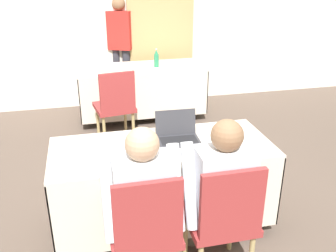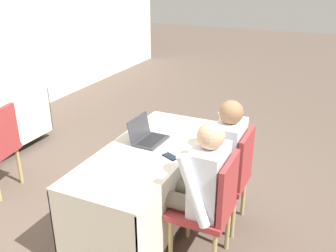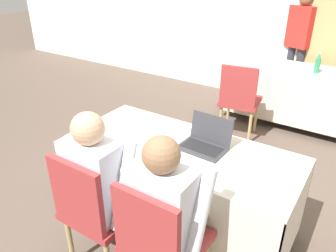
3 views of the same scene
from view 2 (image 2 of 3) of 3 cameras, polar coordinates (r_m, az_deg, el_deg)
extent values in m
plane|color=brown|center=(3.60, -2.86, -13.96)|extent=(24.00, 24.00, 0.00)
cube|color=beige|center=(3.22, -3.11, -3.70)|extent=(1.70, 0.72, 0.02)
cube|color=beige|center=(3.24, 2.66, -9.76)|extent=(1.70, 0.01, 0.60)
cube|color=beige|center=(3.53, -8.16, -7.05)|extent=(1.70, 0.01, 0.60)
cube|color=beige|center=(2.79, -11.41, -16.47)|extent=(0.01, 0.72, 0.60)
cube|color=beige|center=(4.05, 2.56, -2.72)|extent=(0.01, 0.72, 0.60)
cylinder|color=#333333|center=(3.57, -2.88, -13.24)|extent=(0.06, 0.06, 0.11)
cube|color=beige|center=(4.74, -24.24, -0.89)|extent=(1.70, 0.01, 0.60)
cube|color=beige|center=(5.51, -20.33, 2.96)|extent=(0.01, 0.72, 0.60)
cube|color=#333338|center=(3.34, -2.57, -2.29)|extent=(0.34, 0.22, 0.02)
cube|color=black|center=(3.34, -2.57, -2.13)|extent=(0.29, 0.16, 0.00)
cube|color=#333338|center=(3.35, -4.46, -0.18)|extent=(0.33, 0.06, 0.20)
cube|color=black|center=(3.35, -4.46, -0.18)|extent=(0.30, 0.05, 0.18)
cube|color=black|center=(3.08, 0.36, -4.69)|extent=(0.12, 0.16, 0.01)
cube|color=#192333|center=(3.08, 0.36, -4.60)|extent=(0.11, 0.14, 0.00)
cube|color=white|center=(3.00, -5.69, -5.69)|extent=(0.27, 0.33, 0.00)
cube|color=white|center=(3.65, -0.84, -0.19)|extent=(0.29, 0.35, 0.00)
cylinder|color=tan|center=(3.28, 3.03, -13.61)|extent=(0.04, 0.04, 0.42)
cylinder|color=tan|center=(3.03, 0.41, -17.24)|extent=(0.04, 0.04, 0.42)
cylinder|color=tan|center=(3.20, 9.10, -15.04)|extent=(0.04, 0.04, 0.42)
cube|color=#9E3333|center=(2.96, 5.06, -12.62)|extent=(0.44, 0.44, 0.05)
cube|color=#9E3333|center=(2.77, 9.17, -9.32)|extent=(0.40, 0.04, 0.45)
cylinder|color=tan|center=(3.68, 6.06, -9.24)|extent=(0.04, 0.04, 0.42)
cylinder|color=tan|center=(3.40, 4.06, -12.15)|extent=(0.04, 0.04, 0.42)
cylinder|color=tan|center=(3.60, 11.43, -10.37)|extent=(0.04, 0.04, 0.42)
cylinder|color=tan|center=(3.32, 9.90, -13.47)|extent=(0.04, 0.04, 0.42)
cube|color=#9E3333|center=(3.37, 8.08, -7.94)|extent=(0.44, 0.44, 0.05)
cube|color=#9E3333|center=(3.21, 11.75, -4.80)|extent=(0.40, 0.04, 0.45)
cylinder|color=tan|center=(4.32, -21.71, -5.65)|extent=(0.04, 0.04, 0.42)
cube|color=#9E3333|center=(3.99, -23.92, -0.69)|extent=(0.41, 0.10, 0.45)
cylinder|color=#665B4C|center=(3.02, 3.36, -9.74)|extent=(0.13, 0.42, 0.13)
cylinder|color=#665B4C|center=(2.88, 2.01, -11.52)|extent=(0.13, 0.42, 0.13)
cylinder|color=#665B4C|center=(3.24, 0.20, -13.50)|extent=(0.10, 0.10, 0.47)
cylinder|color=#665B4C|center=(3.11, -1.23, -15.28)|extent=(0.10, 0.10, 0.47)
cube|color=silver|center=(2.79, 6.23, -8.08)|extent=(0.36, 0.22, 0.52)
cylinder|color=silver|center=(2.97, 6.84, -5.88)|extent=(0.08, 0.26, 0.54)
cylinder|color=silver|center=(2.63, 3.88, -9.93)|extent=(0.08, 0.26, 0.54)
sphere|color=tan|center=(2.63, 6.56, -1.53)|extent=(0.20, 0.20, 0.20)
cylinder|color=#665B4C|center=(3.43, 6.54, -5.51)|extent=(0.13, 0.42, 0.13)
cylinder|color=#665B4C|center=(3.28, 5.52, -6.88)|extent=(0.13, 0.42, 0.13)
cylinder|color=#665B4C|center=(3.63, 3.60, -9.12)|extent=(0.10, 0.10, 0.47)
cylinder|color=#665B4C|center=(3.49, 2.50, -10.56)|extent=(0.10, 0.10, 0.47)
cube|color=silver|center=(3.22, 9.21, -3.76)|extent=(0.36, 0.22, 0.52)
cylinder|color=silver|center=(3.41, 9.57, -2.07)|extent=(0.08, 0.26, 0.54)
cylinder|color=silver|center=(3.05, 7.38, -5.13)|extent=(0.08, 0.26, 0.54)
sphere|color=#8C6647|center=(3.08, 9.62, 2.06)|extent=(0.20, 0.20, 0.20)
camera|label=1|loc=(2.31, 55.80, 9.45)|focal=40.00mm
camera|label=3|loc=(3.61, 32.71, 16.04)|focal=35.00mm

